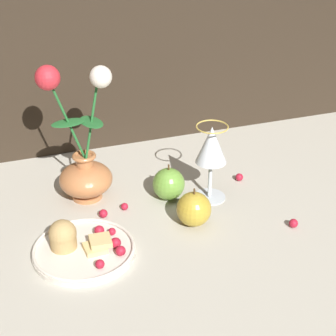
{
  "coord_description": "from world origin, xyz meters",
  "views": [
    {
      "loc": [
        -0.3,
        -0.91,
        0.64
      ],
      "look_at": [
        0.01,
        0.0,
        0.1
      ],
      "focal_mm": 60.0,
      "sensor_mm": 36.0,
      "label": 1
    }
  ],
  "objects_px": {
    "vase": "(83,162)",
    "apple_near_glass": "(169,184)",
    "plate_with_pastries": "(80,246)",
    "wine_glass": "(211,148)",
    "apple_beside_vase": "(194,209)"
  },
  "relations": [
    {
      "from": "plate_with_pastries",
      "to": "apple_beside_vase",
      "type": "distance_m",
      "value": 0.23
    },
    {
      "from": "wine_glass",
      "to": "apple_near_glass",
      "type": "height_order",
      "value": "wine_glass"
    },
    {
      "from": "apple_near_glass",
      "to": "apple_beside_vase",
      "type": "bearing_deg",
      "value": -82.23
    },
    {
      "from": "vase",
      "to": "apple_near_glass",
      "type": "xyz_separation_m",
      "value": [
        0.17,
        -0.06,
        -0.05
      ]
    },
    {
      "from": "plate_with_pastries",
      "to": "wine_glass",
      "type": "distance_m",
      "value": 0.33
    },
    {
      "from": "plate_with_pastries",
      "to": "wine_glass",
      "type": "bearing_deg",
      "value": 18.75
    },
    {
      "from": "plate_with_pastries",
      "to": "apple_beside_vase",
      "type": "relative_size",
      "value": 2.33
    },
    {
      "from": "vase",
      "to": "apple_beside_vase",
      "type": "distance_m",
      "value": 0.25
    },
    {
      "from": "plate_with_pastries",
      "to": "apple_near_glass",
      "type": "height_order",
      "value": "apple_near_glass"
    },
    {
      "from": "apple_beside_vase",
      "to": "wine_glass",
      "type": "bearing_deg",
      "value": 49.99
    },
    {
      "from": "vase",
      "to": "plate_with_pastries",
      "type": "xyz_separation_m",
      "value": [
        -0.05,
        -0.19,
        -0.07
      ]
    },
    {
      "from": "vase",
      "to": "apple_beside_vase",
      "type": "relative_size",
      "value": 3.71
    },
    {
      "from": "vase",
      "to": "plate_with_pastries",
      "type": "relative_size",
      "value": 1.59
    },
    {
      "from": "vase",
      "to": "apple_near_glass",
      "type": "distance_m",
      "value": 0.18
    },
    {
      "from": "plate_with_pastries",
      "to": "apple_near_glass",
      "type": "xyz_separation_m",
      "value": [
        0.22,
        0.13,
        0.02
      ]
    }
  ]
}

